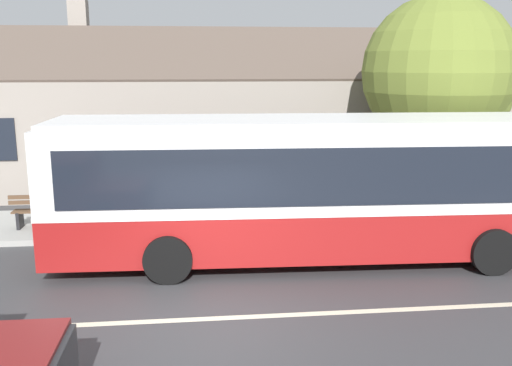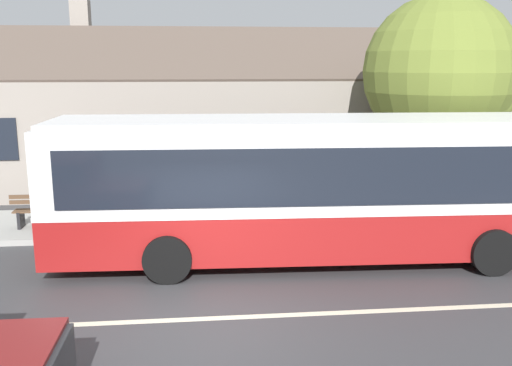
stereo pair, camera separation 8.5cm
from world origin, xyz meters
name	(u,v)px [view 1 (the left image)]	position (x,y,z in m)	size (l,w,h in m)	color
ground_plane	(207,319)	(0.00, 0.00, 0.00)	(300.00, 300.00, 0.00)	#38383A
sidewalk_far	(202,221)	(0.00, 6.00, 0.07)	(60.00, 3.00, 0.15)	#9E9E99
lane_divider_stripe	(207,319)	(0.00, 0.00, 0.00)	(60.00, 0.16, 0.01)	beige
community_building	(230,122)	(1.30, 13.44, 2.03)	(21.86, 9.52, 6.76)	gray
transit_bus	(316,185)	(2.53, 2.90, 1.73)	(11.83, 3.06, 3.22)	maroon
bench_by_building	(44,212)	(-4.09, 5.57, 0.56)	(1.61, 0.51, 0.94)	brown
bench_down_street	(204,208)	(0.08, 5.53, 0.57)	(1.65, 0.51, 0.94)	brown
street_tree_primary	(443,77)	(6.99, 6.60, 3.99)	(4.36, 4.36, 6.31)	#4C3828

